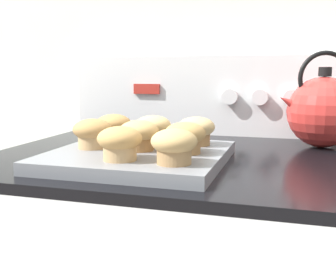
# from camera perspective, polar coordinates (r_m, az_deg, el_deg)

# --- Properties ---
(wall_back) EXTENTS (8.00, 0.05, 2.40)m
(wall_back) POSITION_cam_1_polar(r_m,az_deg,el_deg) (1.17, 6.43, 13.72)
(wall_back) COLOR silver
(wall_back) RESTS_ON ground_plane
(control_panel) EXTENTS (0.74, 0.07, 0.20)m
(control_panel) POSITION_cam_1_polar(r_m,az_deg,el_deg) (1.11, 5.89, 5.56)
(control_panel) COLOR white
(control_panel) RESTS_ON stove_range
(muffin_pan) EXTENTS (0.31, 0.31, 0.02)m
(muffin_pan) POSITION_cam_1_polar(r_m,az_deg,el_deg) (0.77, -3.97, -2.72)
(muffin_pan) COLOR slate
(muffin_pan) RESTS_ON stove_range
(muffin_r0_c1) EXTENTS (0.07, 0.07, 0.06)m
(muffin_r0_c1) POSITION_cam_1_polar(r_m,az_deg,el_deg) (0.68, -6.55, -0.77)
(muffin_r0_c1) COLOR tan
(muffin_r0_c1) RESTS_ON muffin_pan
(muffin_r0_c2) EXTENTS (0.07, 0.07, 0.06)m
(muffin_r0_c2) POSITION_cam_1_polar(r_m,az_deg,el_deg) (0.65, 0.84, -1.18)
(muffin_r0_c2) COLOR #A37A4C
(muffin_r0_c2) RESTS_ON muffin_pan
(muffin_r1_c0) EXTENTS (0.07, 0.07, 0.06)m
(muffin_r1_c0) POSITION_cam_1_polar(r_m,az_deg,el_deg) (0.80, -10.20, 0.54)
(muffin_r1_c0) COLOR tan
(muffin_r1_c0) RESTS_ON muffin_pan
(muffin_r1_c1) EXTENTS (0.07, 0.07, 0.06)m
(muffin_r1_c1) POSITION_cam_1_polar(r_m,az_deg,el_deg) (0.76, -3.96, 0.31)
(muffin_r1_c1) COLOR olive
(muffin_r1_c1) RESTS_ON muffin_pan
(muffin_r1_c2) EXTENTS (0.07, 0.07, 0.06)m
(muffin_r1_c2) POSITION_cam_1_polar(r_m,az_deg,el_deg) (0.73, 2.34, -0.03)
(muffin_r1_c2) COLOR olive
(muffin_r1_c2) RESTS_ON muffin_pan
(muffin_r2_c0) EXTENTS (0.07, 0.07, 0.06)m
(muffin_r2_c0) POSITION_cam_1_polar(r_m,az_deg,el_deg) (0.88, -7.38, 1.36)
(muffin_r2_c0) COLOR tan
(muffin_r2_c0) RESTS_ON muffin_pan
(muffin_r2_c1) EXTENTS (0.07, 0.07, 0.06)m
(muffin_r2_c1) POSITION_cam_1_polar(r_m,az_deg,el_deg) (0.84, -2.06, 1.15)
(muffin_r2_c1) COLOR tan
(muffin_r2_c1) RESTS_ON muffin_pan
(muffin_r2_c2) EXTENTS (0.07, 0.07, 0.06)m
(muffin_r2_c2) POSITION_cam_1_polar(r_m,az_deg,el_deg) (0.82, 3.84, 0.89)
(muffin_r2_c2) COLOR olive
(muffin_r2_c2) RESTS_ON muffin_pan
(tea_kettle) EXTENTS (0.18, 0.15, 0.21)m
(tea_kettle) POSITION_cam_1_polar(r_m,az_deg,el_deg) (0.97, 20.18, 3.31)
(tea_kettle) COLOR red
(tea_kettle) RESTS_ON stove_range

